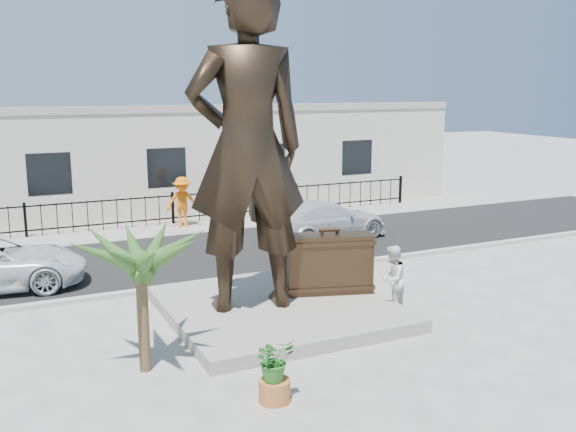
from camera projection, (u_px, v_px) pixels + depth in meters
name	position (u px, v px, depth m)	size (l,w,h in m)	color
ground	(326.00, 331.00, 14.48)	(100.00, 100.00, 0.00)	#9E9991
street	(212.00, 251.00, 21.56)	(40.00, 7.00, 0.01)	black
curb	(251.00, 277.00, 18.45)	(40.00, 0.25, 0.12)	#A5A399
far_sidewalk	(179.00, 228.00, 25.10)	(40.00, 2.50, 0.02)	#9E9991
plinth	(278.00, 308.00, 15.57)	(5.20, 5.20, 0.30)	gray
fence	(173.00, 209.00, 25.70)	(22.00, 0.10, 1.20)	black
building	(147.00, 159.00, 29.10)	(28.00, 7.00, 4.40)	silver
statue	(247.00, 148.00, 14.53)	(2.75, 1.81, 7.54)	black
suitcase	(329.00, 263.00, 16.17)	(2.14, 0.68, 1.51)	#352416
tourist	(392.00, 279.00, 15.60)	(0.81, 0.63, 1.67)	silver
car_silver	(324.00, 220.00, 23.01)	(1.99, 4.89, 1.42)	silver
worker	(182.00, 202.00, 24.99)	(1.28, 0.73, 1.98)	orange
palm_tree	(146.00, 370.00, 12.50)	(1.80, 1.80, 3.20)	#2A4F1C
planter	(275.00, 391.00, 11.23)	(0.56, 0.56, 0.40)	#A95E2C
shrub	(274.00, 359.00, 11.12)	(0.70, 0.60, 0.77)	#286922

